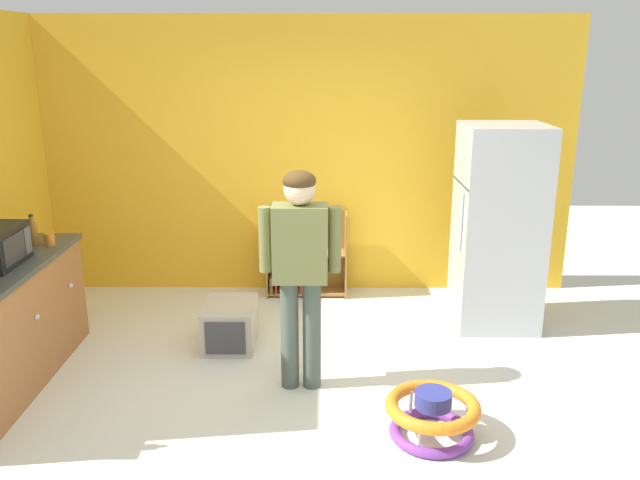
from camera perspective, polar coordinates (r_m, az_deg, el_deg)
ground_plane at (r=4.74m, az=-1.54°, el=-13.93°), size 12.00×12.00×0.00m
back_wall at (r=6.51m, az=-0.92°, el=7.16°), size 5.20×0.06×2.70m
refrigerator at (r=5.90m, az=15.25°, el=1.06°), size 0.73×0.68×1.78m
bookshelf at (r=6.56m, az=-1.62°, el=-1.65°), size 0.80×0.28×0.85m
standing_person at (r=4.56m, az=-1.75°, el=-1.75°), size 0.57×0.23×1.60m
baby_walker at (r=4.35m, az=9.73°, el=-14.76°), size 0.60×0.60×0.32m
pet_carrier at (r=5.55m, az=-7.84°, el=-7.28°), size 0.42×0.55×0.36m
banana_bunch at (r=5.67m, az=-25.41°, el=-0.21°), size 0.12×0.16×0.04m
amber_bottle at (r=5.60m, az=-23.68°, el=0.59°), size 0.07×0.07×0.25m
green_cup at (r=5.51m, az=-24.53°, el=-0.32°), size 0.08×0.08×0.09m
orange_cup at (r=5.56m, az=-22.45°, el=0.06°), size 0.08×0.08×0.09m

